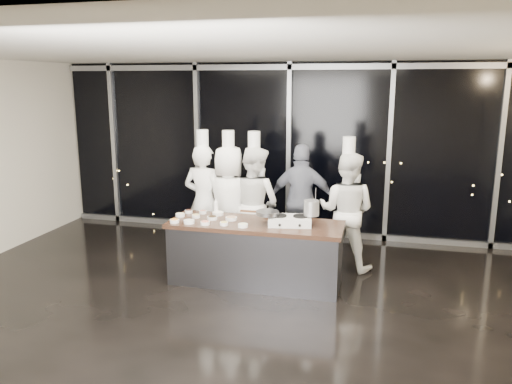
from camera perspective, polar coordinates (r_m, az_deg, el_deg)
ground at (r=6.55m, az=-2.04°, el=-13.22°), size 9.00×9.00×0.00m
room_shell at (r=5.89m, az=-0.56°, el=6.68°), size 9.02×7.02×3.21m
window_wall at (r=9.33m, az=3.80°, el=4.80°), size 8.90×0.11×3.20m
demo_counter at (r=7.18m, az=-0.05°, el=-6.94°), size 2.46×0.86×0.90m
stove at (r=6.93m, az=3.88°, el=-3.26°), size 0.64×0.46×0.14m
frying_pan at (r=6.91m, az=1.24°, el=-2.40°), size 0.57×0.37×0.05m
stock_pot at (r=6.90m, az=6.36°, el=-1.82°), size 0.24×0.24×0.21m
prep_bowls at (r=7.21m, az=-5.62°, el=-2.98°), size 1.18×0.69×0.05m
squeeze_bottle at (r=7.52m, az=-4.60°, el=-1.65°), size 0.06×0.06×0.23m
chef_far_left at (r=8.10m, az=-5.98°, el=-1.04°), size 0.74×0.54×2.11m
chef_left at (r=7.95m, az=-3.10°, el=-1.30°), size 0.94×0.64×2.11m
chef_center at (r=7.95m, az=-0.22°, el=-1.34°), size 1.12×1.02×2.09m
guest at (r=8.23m, az=5.26°, el=-0.99°), size 1.11×0.51×1.86m
chef_right at (r=7.75m, az=10.29°, el=-2.09°), size 1.00×0.85×2.05m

